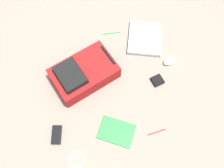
{
  "coord_description": "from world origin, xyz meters",
  "views": [
    {
      "loc": [
        0.7,
        -0.18,
        1.7
      ],
      "look_at": [
        -0.02,
        -0.01,
        0.02
      ],
      "focal_mm": 39.62,
      "sensor_mm": 36.0,
      "label": 1
    }
  ],
  "objects_px": {
    "book_manual": "(117,132)",
    "computer_mouse": "(169,61)",
    "laptop": "(145,38)",
    "backpack": "(83,73)",
    "pen_blue": "(111,33)",
    "earbud_pouch": "(157,81)",
    "power_brick": "(57,135)",
    "cable_coil": "(76,159)",
    "pen_black": "(157,132)"
  },
  "relations": [
    {
      "from": "book_manual",
      "to": "computer_mouse",
      "type": "xyz_separation_m",
      "value": [
        -0.44,
        0.53,
        0.01
      ]
    },
    {
      "from": "laptop",
      "to": "backpack",
      "type": "bearing_deg",
      "value": -67.73
    },
    {
      "from": "backpack",
      "to": "pen_blue",
      "type": "bearing_deg",
      "value": 139.32
    },
    {
      "from": "computer_mouse",
      "to": "earbud_pouch",
      "type": "distance_m",
      "value": 0.19
    },
    {
      "from": "backpack",
      "to": "computer_mouse",
      "type": "xyz_separation_m",
      "value": [
        0.02,
        0.67,
        -0.05
      ]
    },
    {
      "from": "backpack",
      "to": "earbud_pouch",
      "type": "xyz_separation_m",
      "value": [
        0.16,
        0.53,
        -0.06
      ]
    },
    {
      "from": "power_brick",
      "to": "backpack",
      "type": "bearing_deg",
      "value": 145.86
    },
    {
      "from": "cable_coil",
      "to": "pen_blue",
      "type": "height_order",
      "value": "cable_coil"
    },
    {
      "from": "book_manual",
      "to": "computer_mouse",
      "type": "height_order",
      "value": "computer_mouse"
    },
    {
      "from": "laptop",
      "to": "book_manual",
      "type": "bearing_deg",
      "value": -30.39
    },
    {
      "from": "book_manual",
      "to": "power_brick",
      "type": "distance_m",
      "value": 0.41
    },
    {
      "from": "book_manual",
      "to": "backpack",
      "type": "bearing_deg",
      "value": -162.96
    },
    {
      "from": "book_manual",
      "to": "pen_black",
      "type": "relative_size",
      "value": 2.18
    },
    {
      "from": "pen_black",
      "to": "pen_blue",
      "type": "height_order",
      "value": "same"
    },
    {
      "from": "pen_blue",
      "to": "earbud_pouch",
      "type": "xyz_separation_m",
      "value": [
        0.5,
        0.23,
        0.01
      ]
    },
    {
      "from": "computer_mouse",
      "to": "pen_blue",
      "type": "distance_m",
      "value": 0.53
    },
    {
      "from": "power_brick",
      "to": "pen_black",
      "type": "bearing_deg",
      "value": 78.37
    },
    {
      "from": "laptop",
      "to": "pen_blue",
      "type": "distance_m",
      "value": 0.28
    },
    {
      "from": "earbud_pouch",
      "to": "cable_coil",
      "type": "bearing_deg",
      "value": -58.8
    },
    {
      "from": "backpack",
      "to": "power_brick",
      "type": "height_order",
      "value": "backpack"
    },
    {
      "from": "book_manual",
      "to": "pen_blue",
      "type": "relative_size",
      "value": 2.03
    },
    {
      "from": "pen_blue",
      "to": "earbud_pouch",
      "type": "distance_m",
      "value": 0.56
    },
    {
      "from": "laptop",
      "to": "pen_blue",
      "type": "bearing_deg",
      "value": -116.15
    },
    {
      "from": "pen_black",
      "to": "earbud_pouch",
      "type": "xyz_separation_m",
      "value": [
        -0.37,
        0.12,
        0.01
      ]
    },
    {
      "from": "computer_mouse",
      "to": "pen_blue",
      "type": "relative_size",
      "value": 0.73
    },
    {
      "from": "computer_mouse",
      "to": "earbud_pouch",
      "type": "bearing_deg",
      "value": -63.56
    },
    {
      "from": "pen_black",
      "to": "power_brick",
      "type": "bearing_deg",
      "value": -101.63
    },
    {
      "from": "computer_mouse",
      "to": "power_brick",
      "type": "xyz_separation_m",
      "value": [
        0.37,
        -0.94,
        -0.0
      ]
    },
    {
      "from": "pen_black",
      "to": "pen_blue",
      "type": "distance_m",
      "value": 0.88
    },
    {
      "from": "pen_black",
      "to": "book_manual",
      "type": "bearing_deg",
      "value": -103.74
    },
    {
      "from": "computer_mouse",
      "to": "cable_coil",
      "type": "relative_size",
      "value": 0.98
    },
    {
      "from": "backpack",
      "to": "cable_coil",
      "type": "xyz_separation_m",
      "value": [
        0.58,
        -0.16,
        -0.06
      ]
    },
    {
      "from": "laptop",
      "to": "power_brick",
      "type": "bearing_deg",
      "value": -52.84
    },
    {
      "from": "book_manual",
      "to": "cable_coil",
      "type": "bearing_deg",
      "value": -69.27
    },
    {
      "from": "book_manual",
      "to": "computer_mouse",
      "type": "relative_size",
      "value": 2.8
    },
    {
      "from": "power_brick",
      "to": "earbud_pouch",
      "type": "distance_m",
      "value": 0.83
    },
    {
      "from": "laptop",
      "to": "cable_coil",
      "type": "bearing_deg",
      "value": -41.44
    },
    {
      "from": "computer_mouse",
      "to": "power_brick",
      "type": "relative_size",
      "value": 0.82
    },
    {
      "from": "cable_coil",
      "to": "power_brick",
      "type": "bearing_deg",
      "value": -151.85
    },
    {
      "from": "backpack",
      "to": "book_manual",
      "type": "bearing_deg",
      "value": 17.04
    },
    {
      "from": "computer_mouse",
      "to": "power_brick",
      "type": "height_order",
      "value": "computer_mouse"
    },
    {
      "from": "cable_coil",
      "to": "pen_black",
      "type": "relative_size",
      "value": 0.8
    },
    {
      "from": "laptop",
      "to": "book_manual",
      "type": "distance_m",
      "value": 0.8
    },
    {
      "from": "pen_blue",
      "to": "earbud_pouch",
      "type": "relative_size",
      "value": 1.79
    },
    {
      "from": "computer_mouse",
      "to": "earbud_pouch",
      "type": "xyz_separation_m",
      "value": [
        0.14,
        -0.14,
        -0.01
      ]
    },
    {
      "from": "laptop",
      "to": "pen_blue",
      "type": "height_order",
      "value": "laptop"
    },
    {
      "from": "power_brick",
      "to": "pen_blue",
      "type": "relative_size",
      "value": 0.88
    },
    {
      "from": "book_manual",
      "to": "power_brick",
      "type": "bearing_deg",
      "value": -100.22
    },
    {
      "from": "backpack",
      "to": "laptop",
      "type": "height_order",
      "value": "backpack"
    },
    {
      "from": "book_manual",
      "to": "laptop",
      "type": "bearing_deg",
      "value": 149.61
    }
  ]
}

